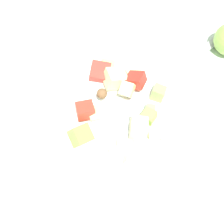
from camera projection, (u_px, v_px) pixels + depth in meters
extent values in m
plane|color=silver|center=(112.00, 128.00, 0.68)|extent=(2.40, 2.40, 0.00)
cube|color=#BCB299|center=(112.00, 127.00, 0.67)|extent=(0.44, 0.35, 0.01)
cylinder|color=white|center=(112.00, 115.00, 0.65)|extent=(0.24, 0.24, 0.05)
torus|color=white|center=(112.00, 110.00, 0.63)|extent=(0.26, 0.26, 0.02)
cube|color=beige|center=(95.00, 113.00, 0.60)|extent=(0.03, 0.04, 0.03)
cube|color=beige|center=(126.00, 148.00, 0.58)|extent=(0.05, 0.04, 0.04)
cube|color=beige|center=(118.00, 155.00, 0.58)|extent=(0.04, 0.04, 0.04)
cube|color=red|center=(100.00, 72.00, 0.65)|extent=(0.06, 0.06, 0.04)
cube|color=red|center=(136.00, 81.00, 0.63)|extent=(0.04, 0.05, 0.04)
cube|color=#93C160|center=(150.00, 110.00, 0.61)|extent=(0.03, 0.02, 0.03)
cube|color=#E5D684|center=(155.00, 132.00, 0.60)|extent=(0.04, 0.04, 0.03)
cube|color=#9EC656|center=(149.00, 116.00, 0.60)|extent=(0.03, 0.03, 0.02)
cube|color=#BC3828|center=(85.00, 110.00, 0.60)|extent=(0.05, 0.05, 0.03)
sphere|color=brown|center=(102.00, 94.00, 0.61)|extent=(0.03, 0.03, 0.03)
cube|color=beige|center=(127.00, 89.00, 0.61)|extent=(0.04, 0.03, 0.03)
cube|color=#93C160|center=(107.00, 67.00, 0.66)|extent=(0.05, 0.05, 0.05)
cube|color=#93C160|center=(158.00, 94.00, 0.64)|extent=(0.04, 0.03, 0.04)
cube|color=beige|center=(133.00, 75.00, 0.65)|extent=(0.04, 0.04, 0.03)
cube|color=beige|center=(115.00, 79.00, 0.64)|extent=(0.06, 0.06, 0.05)
cube|color=beige|center=(139.00, 127.00, 0.59)|extent=(0.05, 0.05, 0.04)
cube|color=#8CB74C|center=(81.00, 135.00, 0.59)|extent=(0.05, 0.05, 0.05)
ellipsoid|color=#B7B7BC|center=(169.00, 76.00, 0.72)|extent=(0.06, 0.05, 0.01)
cube|color=#B7B7BC|center=(201.00, 52.00, 0.75)|extent=(0.18, 0.06, 0.01)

